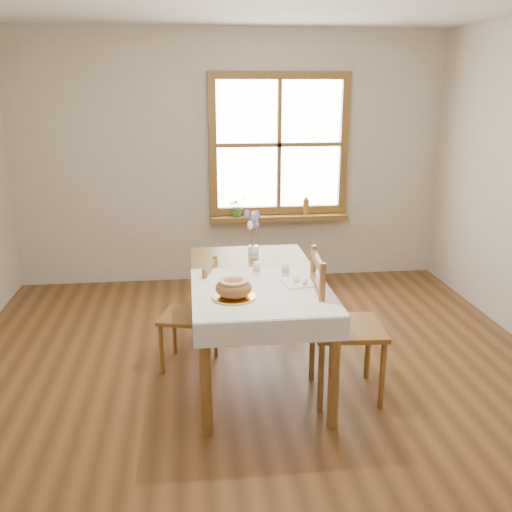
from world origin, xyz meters
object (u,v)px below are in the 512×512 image
at_px(flower_vase, 254,252).
at_px(dining_table, 256,288).
at_px(chair_left, 188,314).
at_px(chair_right, 347,325).
at_px(bread_plate, 234,297).

bearing_deg(flower_vase, dining_table, -94.33).
bearing_deg(flower_vase, chair_left, -152.80).
height_order(chair_right, flower_vase, chair_right).
distance_m(bread_plate, flower_vase, 0.91).
bearing_deg(dining_table, chair_right, -32.29).
relative_size(chair_left, chair_right, 0.82).
bearing_deg(bread_plate, chair_left, 115.59).
bearing_deg(flower_vase, chair_right, -56.29).
relative_size(chair_right, bread_plate, 3.74).
height_order(dining_table, chair_left, chair_left).
bearing_deg(bread_plate, dining_table, 65.99).
bearing_deg(chair_left, bread_plate, 41.38).
relative_size(dining_table, bread_plate, 5.96).
relative_size(dining_table, chair_left, 1.94).
bearing_deg(dining_table, bread_plate, -114.01).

